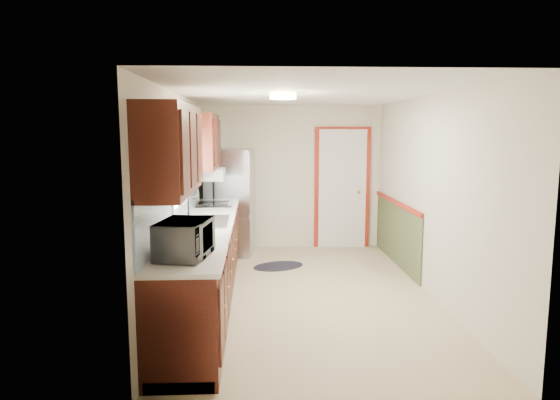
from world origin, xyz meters
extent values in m
cube|color=tan|center=(0.00, 0.00, 0.00)|extent=(3.20, 5.20, 0.12)
cube|color=white|center=(0.00, 0.00, 2.40)|extent=(3.20, 5.20, 0.12)
cube|color=beige|center=(0.00, 2.50, 1.20)|extent=(3.20, 0.10, 2.40)
cube|color=beige|center=(0.00, -2.50, 1.20)|extent=(3.20, 0.10, 2.40)
cube|color=beige|center=(-1.50, 0.00, 1.20)|extent=(0.10, 5.20, 2.40)
cube|color=beige|center=(1.50, 0.00, 1.20)|extent=(0.10, 5.20, 2.40)
cube|color=#3E150E|center=(-1.20, -0.30, 0.45)|extent=(0.60, 4.00, 0.90)
cube|color=white|center=(-1.19, -0.30, 0.92)|extent=(0.63, 4.00, 0.04)
cube|color=#59A0D8|center=(-1.49, -0.30, 1.22)|extent=(0.02, 4.00, 0.55)
cube|color=#3E150E|center=(-1.32, -1.60, 1.83)|extent=(0.35, 1.40, 0.75)
cube|color=#3E150E|center=(-1.32, 1.10, 1.83)|extent=(0.35, 1.20, 0.75)
cube|color=white|center=(-1.49, -0.20, 1.62)|extent=(0.02, 1.00, 0.90)
cube|color=orange|center=(-1.44, -0.20, 1.97)|extent=(0.05, 1.12, 0.24)
cube|color=#B7B7BC|center=(-1.19, -0.20, 0.95)|extent=(0.52, 0.82, 0.02)
cube|color=white|center=(-1.27, 1.15, 1.38)|extent=(0.45, 0.60, 0.15)
cube|color=maroon|center=(0.85, 2.47, 1.00)|extent=(0.94, 0.05, 2.08)
cube|color=white|center=(0.85, 2.44, 1.00)|extent=(0.80, 0.04, 2.00)
cube|color=#424C2A|center=(1.49, 1.35, 0.45)|extent=(0.02, 2.30, 0.90)
cube|color=maroon|center=(1.48, 1.35, 0.92)|extent=(0.04, 2.30, 0.06)
cylinder|color=#FFD88C|center=(-0.30, -0.20, 2.36)|extent=(0.30, 0.30, 0.06)
imported|color=white|center=(-1.20, -1.79, 1.13)|extent=(0.39, 0.60, 0.38)
cube|color=#B7B7BC|center=(-1.02, 2.05, 0.84)|extent=(0.79, 0.75, 1.69)
cylinder|color=black|center=(-1.25, 1.68, 0.76)|extent=(0.02, 0.02, 1.18)
ellipsoid|color=black|center=(-0.29, 1.25, 0.01)|extent=(0.90, 0.75, 0.01)
cube|color=black|center=(-1.19, 1.16, 0.95)|extent=(0.49, 0.59, 0.02)
camera|label=1|loc=(-0.61, -5.86, 1.99)|focal=32.00mm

